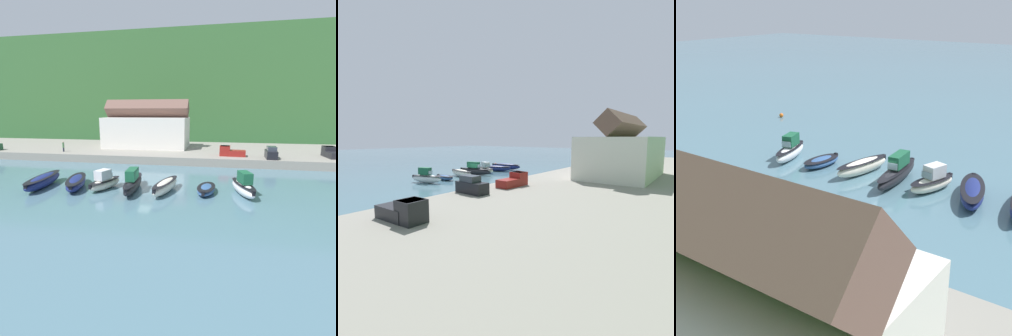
{
  "view_description": "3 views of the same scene",
  "coord_description": "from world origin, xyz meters",
  "views": [
    {
      "loc": [
        9.25,
        -30.64,
        9.68
      ],
      "look_at": [
        2.23,
        7.08,
        1.44
      ],
      "focal_mm": 28.0,
      "sensor_mm": 36.0,
      "label": 1
    },
    {
      "loc": [
        41.39,
        40.79,
        8.24
      ],
      "look_at": [
        -1.88,
        7.67,
        1.95
      ],
      "focal_mm": 28.0,
      "sensor_mm": 36.0,
      "label": 2
    },
    {
      "loc": [
        -21.6,
        37.99,
        17.08
      ],
      "look_at": [
        2.37,
        4.19,
        2.16
      ],
      "focal_mm": 50.0,
      "sensor_mm": 36.0,
      "label": 3
    }
  ],
  "objects": [
    {
      "name": "person_on_quay",
      "position": [
        -22.26,
        18.91,
        2.61
      ],
      "size": [
        0.4,
        0.4,
        2.14
      ],
      "color": "#232838",
      "rests_on": "quay_promenade"
    },
    {
      "name": "moored_boat_3",
      "position": [
        -0.82,
        -0.43,
        1.06
      ],
      "size": [
        2.42,
        8.67,
        2.86
      ],
      "rotation": [
        0.0,
        0.0,
        0.1
      ],
      "color": "black",
      "rests_on": "ground_plane"
    },
    {
      "name": "moored_boat_2",
      "position": [
        -4.62,
        -0.41,
        0.93
      ],
      "size": [
        3.34,
        5.81,
        2.54
      ],
      "rotation": [
        0.0,
        0.0,
        -0.3
      ],
      "color": "white",
      "rests_on": "ground_plane"
    },
    {
      "name": "moored_boat_1",
      "position": [
        -8.5,
        -0.53,
        0.74
      ],
      "size": [
        4.62,
        7.99,
        1.41
      ],
      "rotation": [
        0.0,
        0.0,
        0.34
      ],
      "color": "navy",
      "rests_on": "ground_plane"
    },
    {
      "name": "moored_boat_6",
      "position": [
        12.59,
        0.31,
        1.05
      ],
      "size": [
        3.27,
        6.57,
        2.84
      ],
      "rotation": [
        0.0,
        0.0,
        0.28
      ],
      "color": "white",
      "rests_on": "ground_plane"
    },
    {
      "name": "parked_car_0",
      "position": [
        18.94,
        18.32,
        2.43
      ],
      "size": [
        2.03,
        4.29,
        2.16
      ],
      "rotation": [
        0.0,
        0.0,
        -0.05
      ],
      "color": "black",
      "rests_on": "quay_promenade"
    },
    {
      "name": "moored_boat_4",
      "position": [
        3.29,
        -0.4,
        0.81
      ],
      "size": [
        2.93,
        7.31,
        1.54
      ],
      "rotation": [
        0.0,
        0.0,
        -0.19
      ],
      "color": "white",
      "rests_on": "ground_plane"
    },
    {
      "name": "pickup_truck_0",
      "position": [
        29.99,
        21.67,
        2.33
      ],
      "size": [
        2.1,
        4.78,
        1.9
      ],
      "rotation": [
        0.0,
        0.0,
        0.03
      ],
      "color": "black",
      "rests_on": "quay_promenade"
    },
    {
      "name": "parked_car_1",
      "position": [
        -39.03,
        18.21,
        2.43
      ],
      "size": [
        4.21,
        1.82,
        2.16
      ],
      "rotation": [
        0.0,
        0.0,
        1.57
      ],
      "color": "#1E4C2D",
      "rests_on": "quay_promenade"
    },
    {
      "name": "harbor_clubhouse",
      "position": [
        -6.87,
        29.28,
        5.53
      ],
      "size": [
        19.28,
        10.57,
        10.97
      ],
      "color": "silver",
      "rests_on": "quay_promenade"
    },
    {
      "name": "quay_promenade",
      "position": [
        0.0,
        29.04,
        0.75
      ],
      "size": [
        129.46,
        26.5,
        1.51
      ],
      "color": "gray",
      "rests_on": "ground_plane"
    },
    {
      "name": "pickup_truck_1",
      "position": [
        11.84,
        19.64,
        2.33
      ],
      "size": [
        4.85,
        2.28,
        1.9
      ],
      "rotation": [
        0.0,
        0.0,
        1.5
      ],
      "color": "maroon",
      "rests_on": "quay_promenade"
    },
    {
      "name": "mooring_buoy_1",
      "position": [
        -20.14,
        -10.34,
        0.3
      ],
      "size": [
        0.6,
        0.6,
        0.6
      ],
      "color": "red",
      "rests_on": "ground_plane"
    },
    {
      "name": "ground_plane",
      "position": [
        0.0,
        0.0,
        0.0
      ],
      "size": [
        320.0,
        320.0,
        0.0
      ],
      "primitive_type": "plane",
      "color": "slate"
    },
    {
      "name": "moored_boat_0",
      "position": [
        -12.98,
        -0.91,
        0.83
      ],
      "size": [
        3.14,
        8.74,
        1.58
      ],
      "rotation": [
        0.0,
        0.0,
        0.13
      ],
      "color": "navy",
      "rests_on": "ground_plane"
    },
    {
      "name": "moored_boat_5",
      "position": [
        8.23,
        0.16,
        0.51
      ],
      "size": [
        2.63,
        5.2,
        0.94
      ],
      "rotation": [
        0.0,
        0.0,
        -0.11
      ],
      "color": "#33568E",
      "rests_on": "ground_plane"
    }
  ]
}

